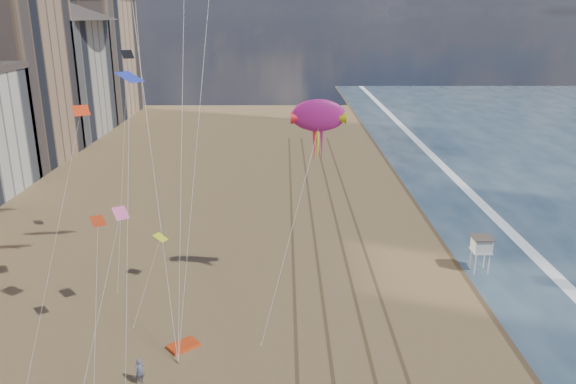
% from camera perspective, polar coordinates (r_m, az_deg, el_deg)
% --- Properties ---
extents(wet_sand, '(260.00, 260.00, 0.00)m').
position_cam_1_polar(wet_sand, '(65.33, 18.49, -4.14)').
color(wet_sand, '#42301E').
rests_on(wet_sand, ground).
extents(foam, '(260.00, 260.00, 0.00)m').
position_cam_1_polar(foam, '(66.80, 21.91, -4.04)').
color(foam, white).
rests_on(foam, ground).
extents(tracks, '(7.68, 120.00, 0.01)m').
position_cam_1_polar(tracks, '(52.94, 4.68, -8.48)').
color(tracks, brown).
rests_on(tracks, ground).
extents(lifeguard_stand, '(1.92, 1.92, 3.48)m').
position_cam_1_polar(lifeguard_stand, '(55.58, 19.07, -5.11)').
color(lifeguard_stand, silver).
rests_on(lifeguard_stand, ground).
extents(grounded_kite, '(2.51, 2.40, 0.24)m').
position_cam_1_polar(grounded_kite, '(43.27, -10.58, -15.09)').
color(grounded_kite, red).
rests_on(grounded_kite, ground).
extents(show_kite, '(4.38, 4.10, 18.19)m').
position_cam_1_polar(show_kite, '(43.80, 3.10, 7.71)').
color(show_kite, '#A0186F').
rests_on(show_kite, ground).
extents(kite_flyer_a, '(0.80, 0.74, 1.83)m').
position_cam_1_polar(kite_flyer_a, '(39.87, -14.81, -17.20)').
color(kite_flyer_a, slate).
rests_on(kite_flyer_a, ground).
extents(small_kites, '(13.24, 18.55, 16.01)m').
position_cam_1_polar(small_kites, '(43.53, -18.25, 4.31)').
color(small_kites, red).
rests_on(small_kites, ground).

